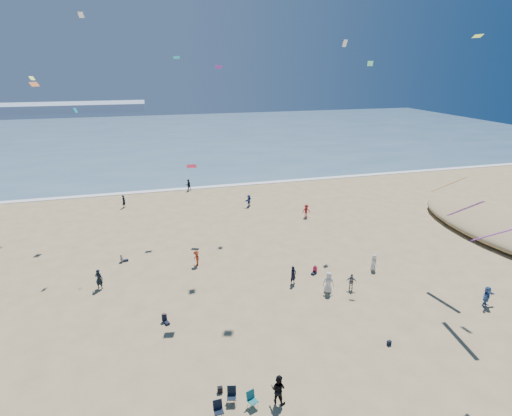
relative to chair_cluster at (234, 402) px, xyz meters
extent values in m
cube|color=#476B84|center=(1.12, 93.89, -0.47)|extent=(220.00, 100.00, 0.06)
cube|color=white|center=(1.12, 43.89, -0.46)|extent=(220.00, 1.20, 0.08)
cube|color=#7A8EA8|center=(-58.88, 168.89, 1.10)|extent=(110.00, 20.00, 3.20)
ellipsoid|color=tan|center=(35.12, 16.89, 0.16)|extent=(10.00, 22.00, 2.20)
imported|color=#375198|center=(9.20, 33.35, 0.34)|extent=(1.45, 1.45, 1.68)
imported|color=gray|center=(12.55, 9.98, 0.25)|extent=(0.94, 0.76, 1.50)
imported|color=#A4171C|center=(15.33, 27.45, 0.34)|extent=(1.09, 0.63, 1.67)
imported|color=black|center=(-7.44, 37.38, 0.37)|extent=(0.70, 0.76, 1.75)
imported|color=black|center=(7.97, 12.15, 0.37)|extent=(0.75, 0.65, 1.74)
imported|color=black|center=(2.56, -0.13, 0.44)|extent=(1.15, 1.13, 1.87)
imported|color=#385D9B|center=(21.92, 4.86, 0.37)|extent=(1.69, 1.04, 1.74)
imported|color=black|center=(1.89, 42.92, 0.40)|extent=(1.03, 0.90, 1.79)
imported|color=#9A3016|center=(0.08, 17.90, 0.28)|extent=(0.81, 1.12, 1.56)
imported|color=black|center=(-8.65, 15.83, 0.43)|extent=(0.80, 0.67, 1.87)
imported|color=silver|center=(16.26, 12.62, 0.30)|extent=(0.56, 0.81, 1.60)
imported|color=silver|center=(10.40, 10.06, 0.46)|extent=(1.08, 0.86, 1.92)
cube|color=black|center=(-0.58, 1.45, -0.31)|extent=(0.30, 0.22, 0.38)
cube|color=black|center=(11.63, 2.61, -0.33)|extent=(0.28, 0.18, 0.34)
cube|color=#18ACD6|center=(0.43, 31.23, 18.76)|extent=(0.69, 0.36, 0.29)
cube|color=white|center=(-9.48, 35.34, 23.24)|extent=(0.63, 0.58, 0.57)
cube|color=#D41B4C|center=(-0.39, 12.93, 10.67)|extent=(0.82, 0.62, 0.39)
cube|color=green|center=(16.54, 17.06, 18.11)|extent=(0.65, 0.65, 0.44)
cube|color=orange|center=(-12.63, 23.01, 16.39)|extent=(0.74, 0.88, 0.37)
cube|color=#C9E623|center=(23.37, 12.27, 20.21)|extent=(0.47, 0.89, 0.29)
cube|color=#692495|center=(4.98, 30.13, 17.77)|extent=(0.91, 0.69, 0.37)
cube|color=white|center=(17.41, 24.05, 20.11)|extent=(0.63, 0.45, 0.70)
cube|color=#0DAFC3|center=(-9.71, 23.64, 14.02)|extent=(0.31, 0.58, 0.43)
cube|color=#CFF020|center=(-15.59, 35.30, 16.55)|extent=(0.66, 0.67, 0.41)
cube|color=#69269A|center=(18.92, 5.68, 7.89)|extent=(0.35, 3.14, 2.21)
cube|color=orange|center=(21.17, 10.25, 8.29)|extent=(0.35, 2.64, 1.87)
cube|color=purple|center=(15.27, -1.21, 9.34)|extent=(0.35, 3.30, 2.33)
camera|label=1|loc=(-3.37, -17.23, 18.03)|focal=28.00mm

